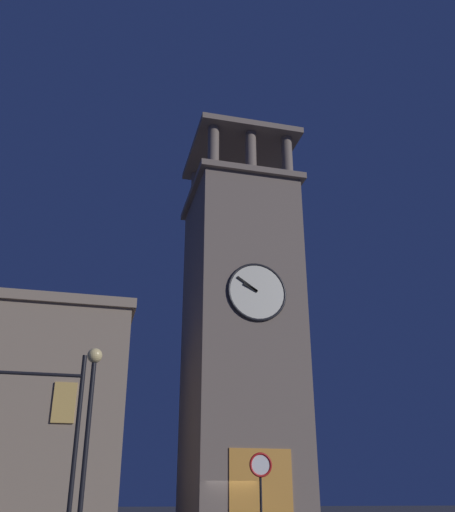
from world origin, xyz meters
name	(u,v)px	position (x,y,z in m)	size (l,w,h in m)	color
clocktower	(241,337)	(-1.47, -2.88, 10.59)	(6.65, 7.50, 26.25)	#75665B
traffic_signal_near	(36,419)	(8.71, 8.37, 4.16)	(4.41, 0.41, 6.38)	black
street_lamp	(89,412)	(7.03, 11.79, 4.00)	(0.44, 0.44, 5.83)	black
no_horn_sign	(261,474)	(1.37, 9.78, 2.47)	(0.78, 0.14, 3.14)	black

